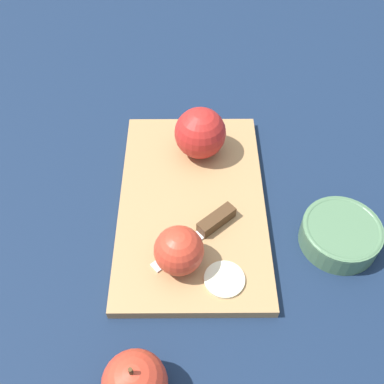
# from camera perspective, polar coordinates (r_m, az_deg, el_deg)

# --- Properties ---
(ground_plane) EXTENTS (4.00, 4.00, 0.00)m
(ground_plane) POSITION_cam_1_polar(r_m,az_deg,el_deg) (0.74, 0.00, -1.79)
(ground_plane) COLOR #14233D
(cutting_board) EXTENTS (0.42, 0.30, 0.02)m
(cutting_board) POSITION_cam_1_polar(r_m,az_deg,el_deg) (0.73, 0.00, -1.40)
(cutting_board) COLOR #A37A4C
(cutting_board) RESTS_ON ground_plane
(apple_half_left) EXTENTS (0.09, 0.09, 0.09)m
(apple_half_left) POSITION_cam_1_polar(r_m,az_deg,el_deg) (0.77, 1.03, 7.50)
(apple_half_left) COLOR red
(apple_half_left) RESTS_ON cutting_board
(apple_half_right) EXTENTS (0.07, 0.07, 0.07)m
(apple_half_right) POSITION_cam_1_polar(r_m,az_deg,el_deg) (0.63, -1.65, -7.46)
(apple_half_right) COLOR red
(apple_half_right) RESTS_ON cutting_board
(knife) EXTENTS (0.09, 0.14, 0.02)m
(knife) POSITION_cam_1_polar(r_m,az_deg,el_deg) (0.69, 2.41, -4.13)
(knife) COLOR silver
(knife) RESTS_ON cutting_board
(apple_slice) EXTENTS (0.06, 0.06, 0.00)m
(apple_slice) POSITION_cam_1_polar(r_m,az_deg,el_deg) (0.65, 4.13, -11.00)
(apple_slice) COLOR beige
(apple_slice) RESTS_ON cutting_board
(apple_whole) EXTENTS (0.08, 0.08, 0.09)m
(apple_whole) POSITION_cam_1_polar(r_m,az_deg,el_deg) (0.57, -7.28, -22.97)
(apple_whole) COLOR red
(apple_whole) RESTS_ON ground_plane
(bowl) EXTENTS (0.12, 0.12, 0.04)m
(bowl) POSITION_cam_1_polar(r_m,az_deg,el_deg) (0.72, 18.34, -5.03)
(bowl) COLOR #4C704C
(bowl) RESTS_ON ground_plane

